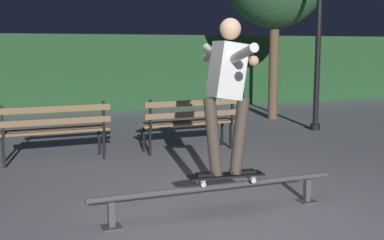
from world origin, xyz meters
name	(u,v)px	position (x,y,z in m)	size (l,w,h in m)	color
ground_plane	(228,222)	(0.00, 0.00, 0.00)	(90.00, 90.00, 0.00)	gray
hedge_backdrop	(74,72)	(0.00, 9.42, 1.00)	(24.00, 1.20, 1.99)	#234C28
grind_rail	(217,191)	(0.00, 0.26, 0.24)	(2.64, 0.18, 0.31)	#47474C
skateboard	(226,176)	(0.10, 0.26, 0.39)	(0.80, 0.28, 0.09)	black
skateboarder	(227,83)	(0.10, 0.26, 1.32)	(0.63, 1.40, 1.56)	black
park_bench_leftmost	(54,126)	(-1.24, 3.23, 0.54)	(1.61, 0.45, 0.88)	black
park_bench_left_center	(190,118)	(0.88, 3.23, 0.54)	(1.61, 0.45, 0.88)	black
lamp_post_right	(320,5)	(4.02, 4.24, 2.48)	(0.32, 0.32, 3.90)	black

